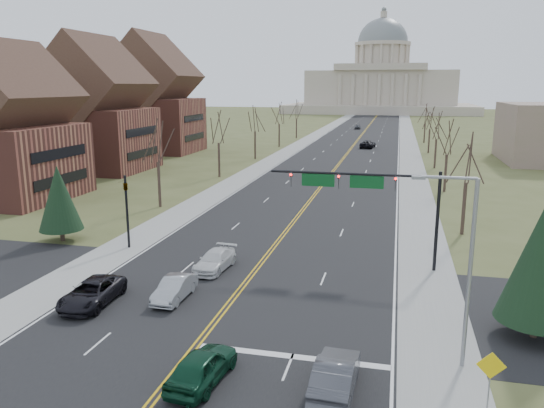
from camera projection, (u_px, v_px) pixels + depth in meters
The scene contains 36 objects.
ground at pixel (203, 337), 28.02m from camera, with size 600.00×600.00×0.00m, color #4A5128.
road at pixel (359, 139), 132.48m from camera, with size 20.00×380.00×0.01m, color black.
cross_road at pixel (237, 294), 33.72m from camera, with size 120.00×14.00×0.01m, color black.
sidewalk_left at pixel (311, 138), 135.18m from camera, with size 4.00×380.00×0.03m, color gray.
sidewalk_right at pixel (408, 140), 129.78m from camera, with size 4.00×380.00×0.03m, color gray.
center_line at pixel (359, 139), 132.48m from camera, with size 0.42×380.00×0.01m, color gold.
edge_line_left at pixel (320, 138), 134.68m from camera, with size 0.15×380.00×0.01m, color silver.
edge_line_right at pixel (399, 140), 130.27m from camera, with size 0.15×380.00×0.01m, color silver.
stop_bar at pixel (292, 356), 25.95m from camera, with size 9.50×0.50×0.01m, color silver.
capitol at pixel (381, 83), 262.24m from camera, with size 90.00×60.00×50.00m.
signal_mast at pixel (366, 189), 37.91m from camera, with size 12.12×0.44×7.20m.
signal_left at pixel (127, 203), 42.62m from camera, with size 0.32×0.36×6.00m.
street_light at pixel (465, 260), 24.02m from camera, with size 2.90×0.25×9.07m.
warn_sign at pixel (491, 372), 20.73m from camera, with size 1.13×0.07×2.87m.
tree_r_0 at pixel (468, 162), 45.90m from camera, with size 3.74×3.74×8.50m.
tree_l_0 at pixel (157, 143), 56.58m from camera, with size 3.96×3.96×9.00m.
tree_r_1 at pixel (448, 139), 64.89m from camera, with size 3.74×3.74×8.50m.
tree_l_1 at pixel (218, 129), 75.58m from camera, with size 3.96×3.96×9.00m.
tree_r_2 at pixel (437, 127), 83.88m from camera, with size 3.74×3.74×8.50m.
tree_l_2 at pixel (255, 120), 94.57m from camera, with size 3.96×3.96×9.00m.
tree_r_3 at pixel (430, 120), 102.87m from camera, with size 3.74×3.74×8.50m.
tree_l_3 at pixel (279, 114), 113.56m from camera, with size 3.96×3.96×9.00m.
tree_r_4 at pixel (426, 114), 121.87m from camera, with size 3.74×3.74×8.50m.
tree_l_4 at pixel (297, 110), 132.55m from camera, with size 3.96×3.96×9.00m.
conifer_r at pixel (542, 260), 27.07m from camera, with size 4.20×4.20×7.50m.
conifer_l at pixel (59, 198), 44.55m from camera, with size 3.64×3.64×6.50m.
bldg_left_near at pixel (8, 134), 60.61m from camera, with size 13.10×14.28×18.25m.
bldg_left_mid at pixel (96, 115), 81.74m from camera, with size 15.10×14.28×20.75m.
bldg_left_far at pixel (153, 103), 104.76m from camera, with size 17.10×14.28×23.25m.
car_nb_inner_lead at pixel (202, 366), 23.52m from camera, with size 1.84×4.56×1.55m, color #0C3622.
car_nb_outer_lead at pixel (335, 375), 22.78m from camera, with size 1.68×4.82×1.59m, color #424449.
car_sb_inner_lead at pixel (174, 289), 32.78m from camera, with size 1.47×4.21×1.39m, color #9DA0A4.
car_sb_outer_lead at pixel (92, 293), 32.02m from camera, with size 2.41×5.23×1.45m, color black.
car_sb_inner_second at pixel (215, 260), 38.08m from camera, with size 1.92×4.72×1.37m, color silver.
car_far_nb at pixel (368, 144), 112.92m from camera, with size 2.67×5.78×1.61m, color black.
car_far_sb at pixel (358, 127), 161.93m from camera, with size 1.69×4.20×1.43m, color #43454A.
Camera 1 is at (9.49, -24.28, 12.97)m, focal length 35.00 mm.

